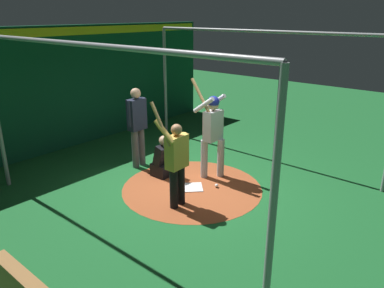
% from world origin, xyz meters
% --- Properties ---
extents(ground_plane, '(25.72, 25.72, 0.00)m').
position_xyz_m(ground_plane, '(0.00, 0.00, 0.00)').
color(ground_plane, '#195B28').
extents(dirt_circle, '(2.84, 2.84, 0.01)m').
position_xyz_m(dirt_circle, '(0.00, 0.00, 0.00)').
color(dirt_circle, '#9E4C28').
rests_on(dirt_circle, ground).
extents(home_plate, '(0.59, 0.59, 0.01)m').
position_xyz_m(home_plate, '(0.00, 0.00, 0.01)').
color(home_plate, white).
rests_on(home_plate, dirt_circle).
extents(batter, '(0.68, 0.49, 2.12)m').
position_xyz_m(batter, '(-0.04, 0.71, 1.09)').
color(batter, '#B3B3B7').
rests_on(batter, ground).
extents(catcher, '(0.58, 0.40, 0.93)m').
position_xyz_m(catcher, '(-0.85, 0.06, 0.36)').
color(catcher, black).
rests_on(catcher, ground).
extents(umpire, '(0.23, 0.49, 1.83)m').
position_xyz_m(umpire, '(-1.69, 0.09, 1.04)').
color(umpire, '#4C4C51').
rests_on(umpire, ground).
extents(visitor, '(0.54, 0.50, 1.95)m').
position_xyz_m(visitor, '(0.26, -0.73, 0.91)').
color(visitor, black).
rests_on(visitor, ground).
extents(back_wall, '(0.22, 9.72, 3.10)m').
position_xyz_m(back_wall, '(-4.17, 0.00, 1.56)').
color(back_wall, '#0F472D').
rests_on(back_wall, ground).
extents(cage_frame, '(6.09, 4.79, 3.02)m').
position_xyz_m(cage_frame, '(0.00, 0.00, 2.15)').
color(cage_frame, gray).
rests_on(cage_frame, ground).
extents(baseball_0, '(0.07, 0.07, 0.07)m').
position_xyz_m(baseball_0, '(-0.79, 0.49, 0.04)').
color(baseball_0, white).
rests_on(baseball_0, dirt_circle).
extents(baseball_1, '(0.07, 0.07, 0.07)m').
position_xyz_m(baseball_1, '(-0.31, -0.16, 0.04)').
color(baseball_1, white).
rests_on(baseball_1, dirt_circle).
extents(baseball_2, '(0.07, 0.07, 0.07)m').
position_xyz_m(baseball_2, '(0.38, 0.34, 0.04)').
color(baseball_2, white).
rests_on(baseball_2, dirt_circle).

